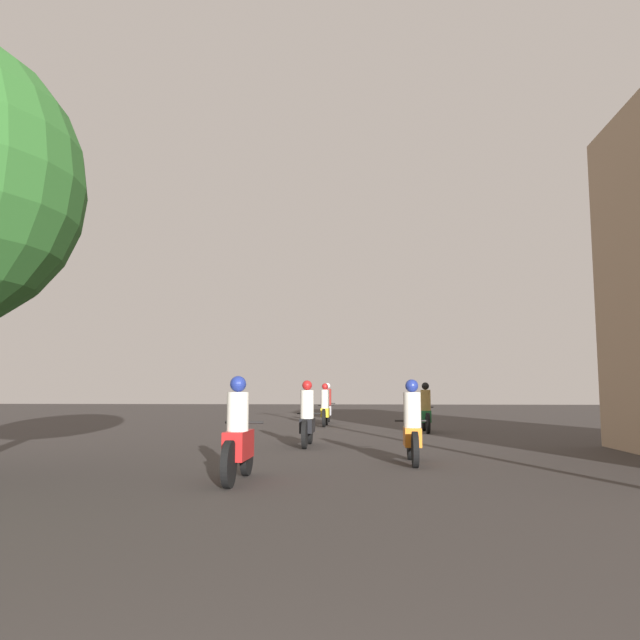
# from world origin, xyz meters

# --- Properties ---
(motorcycle_red) EXTENTS (0.60, 1.94, 1.55)m
(motorcycle_red) POSITION_xyz_m (-1.45, 8.39, 0.62)
(motorcycle_red) COLOR black
(motorcycle_red) RESTS_ON ground_plane
(motorcycle_orange) EXTENTS (0.60, 1.92, 1.54)m
(motorcycle_orange) POSITION_xyz_m (1.30, 10.90, 0.63)
(motorcycle_orange) COLOR black
(motorcycle_orange) RESTS_ON ground_plane
(motorcycle_black) EXTENTS (0.60, 2.00, 1.58)m
(motorcycle_black) POSITION_xyz_m (-0.98, 14.27, 0.63)
(motorcycle_black) COLOR black
(motorcycle_black) RESTS_ON ground_plane
(motorcycle_green) EXTENTS (0.60, 2.04, 1.60)m
(motorcycle_green) POSITION_xyz_m (2.35, 19.67, 0.65)
(motorcycle_green) COLOR black
(motorcycle_green) RESTS_ON ground_plane
(motorcycle_yellow) EXTENTS (0.60, 2.13, 1.61)m
(motorcycle_yellow) POSITION_xyz_m (-1.13, 22.96, 0.64)
(motorcycle_yellow) COLOR black
(motorcycle_yellow) RESTS_ON ground_plane
(motorcycle_silver) EXTENTS (0.60, 1.96, 1.65)m
(motorcycle_silver) POSITION_xyz_m (-1.19, 25.34, 0.66)
(motorcycle_silver) COLOR black
(motorcycle_silver) RESTS_ON ground_plane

